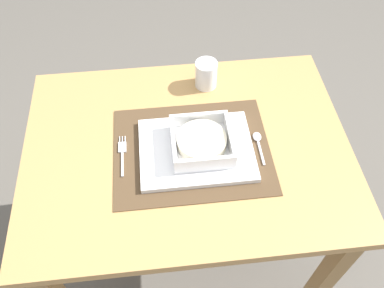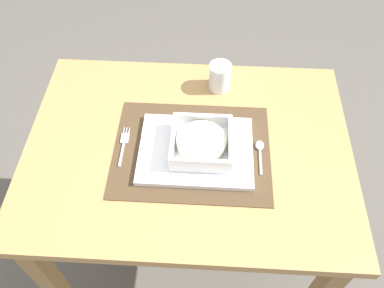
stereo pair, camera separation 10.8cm
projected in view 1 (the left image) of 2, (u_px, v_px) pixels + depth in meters
name	position (u px, v px, depth m)	size (l,w,h in m)	color
ground_plane	(189.00, 246.00, 1.68)	(6.00, 6.00, 0.00)	#59544C
dining_table	(187.00, 168.00, 1.20)	(0.91, 0.68, 0.70)	#B2844C
placemat	(192.00, 150.00, 1.11)	(0.43, 0.34, 0.00)	#4C3823
serving_plate	(196.00, 150.00, 1.10)	(0.31, 0.24, 0.02)	white
porridge_bowl	(202.00, 142.00, 1.07)	(0.16, 0.16, 0.05)	white
fork	(122.00, 152.00, 1.10)	(0.02, 0.14, 0.00)	silver
spoon	(258.00, 140.00, 1.12)	(0.02, 0.11, 0.01)	silver
butter_knife	(248.00, 146.00, 1.11)	(0.01, 0.14, 0.01)	black
bread_knife	(241.00, 153.00, 1.09)	(0.01, 0.13, 0.01)	#59331E
drinking_glass	(206.00, 75.00, 1.23)	(0.07, 0.07, 0.09)	white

